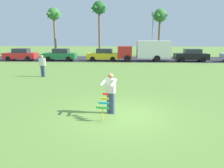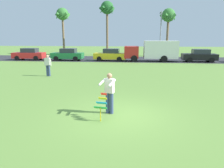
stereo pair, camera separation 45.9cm
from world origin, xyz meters
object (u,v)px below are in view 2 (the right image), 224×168
(parked_car_black, at_px, (199,56))
(kite_held, at_px, (102,103))
(palm_tree_centre_far, at_px, (168,17))
(parked_car_red, at_px, (29,54))
(parked_truck_red_cab, at_px, (154,50))
(person_kite_flyer, at_px, (109,92))
(parked_car_yellow, at_px, (110,55))
(palm_tree_left_near, at_px, (62,16))
(streetlight_pole, at_px, (161,31))
(parked_car_green, at_px, (68,55))
(person_walker_near, at_px, (48,65))
(palm_tree_right_near, at_px, (107,10))

(parked_car_black, bearing_deg, kite_held, -115.10)
(parked_car_black, relative_size, palm_tree_centre_far, 0.56)
(kite_held, bearing_deg, parked_car_red, 122.88)
(parked_truck_red_cab, bearing_deg, person_kite_flyer, -100.29)
(parked_car_yellow, relative_size, palm_tree_left_near, 0.53)
(parked_car_red, bearing_deg, parked_car_black, -0.00)
(parked_car_yellow, height_order, streetlight_pole, streetlight_pole)
(kite_held, height_order, parked_car_green, parked_car_green)
(parked_car_yellow, height_order, palm_tree_left_near, palm_tree_left_near)
(parked_car_black, bearing_deg, parked_truck_red_cab, 180.00)
(parked_car_yellow, bearing_deg, parked_car_black, 0.00)
(parked_car_green, xyz_separation_m, parked_car_black, (17.09, -0.00, 0.00))
(parked_car_black, height_order, person_walker_near, person_walker_near)
(kite_held, distance_m, person_walker_near, 10.47)
(parked_truck_red_cab, height_order, streetlight_pole, streetlight_pole)
(parked_car_yellow, bearing_deg, parked_car_red, 179.99)
(parked_car_red, xyz_separation_m, parked_car_green, (5.41, -0.00, 0.00))
(palm_tree_centre_far, bearing_deg, streetlight_pole, -158.36)
(kite_held, relative_size, person_walker_near, 0.59)
(parked_truck_red_cab, bearing_deg, kite_held, -100.54)
(parked_car_green, bearing_deg, palm_tree_right_near, 62.43)
(kite_held, relative_size, palm_tree_right_near, 0.12)
(kite_held, bearing_deg, palm_tree_centre_far, 76.97)
(parked_car_green, height_order, palm_tree_right_near, palm_tree_right_near)
(person_kite_flyer, relative_size, palm_tree_left_near, 0.22)
(palm_tree_right_near, height_order, palm_tree_centre_far, palm_tree_right_near)
(parked_car_red, distance_m, parked_car_black, 22.51)
(parked_truck_red_cab, bearing_deg, parked_car_black, -0.00)
(parked_car_red, relative_size, parked_car_yellow, 1.00)
(palm_tree_left_near, bearing_deg, streetlight_pole, -7.26)
(streetlight_pole, bearing_deg, palm_tree_left_near, 172.74)
(kite_held, distance_m, parked_car_red, 24.04)
(kite_held, distance_m, palm_tree_left_near, 32.43)
(streetlight_pole, height_order, person_walker_near, streetlight_pole)
(palm_tree_right_near, xyz_separation_m, palm_tree_centre_far, (9.82, -0.33, -1.19))
(parked_truck_red_cab, relative_size, streetlight_pole, 0.96)
(palm_tree_right_near, bearing_deg, palm_tree_left_near, 170.57)
(person_kite_flyer, bearing_deg, streetlight_pole, 79.24)
(parked_truck_red_cab, bearing_deg, parked_car_yellow, -179.99)
(person_kite_flyer, distance_m, palm_tree_centre_far, 28.63)
(parked_car_red, xyz_separation_m, palm_tree_left_near, (1.76, 9.63, 5.84))
(parked_car_yellow, height_order, palm_tree_right_near, palm_tree_right_near)
(parked_car_red, distance_m, parked_car_green, 5.41)
(parked_car_red, relative_size, palm_tree_left_near, 0.53)
(person_kite_flyer, relative_size, streetlight_pole, 0.25)
(parked_car_black, height_order, streetlight_pole, streetlight_pole)
(person_kite_flyer, xyz_separation_m, parked_car_black, (9.23, 19.48, -0.18))
(palm_tree_centre_far, bearing_deg, person_kite_flyer, -102.91)
(streetlight_pole, bearing_deg, parked_car_green, -149.97)
(palm_tree_centre_far, bearing_deg, parked_car_red, -157.84)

